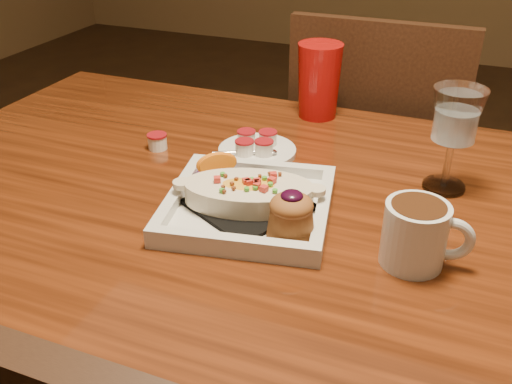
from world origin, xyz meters
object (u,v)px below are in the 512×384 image
at_px(table, 305,266).
at_px(coffee_mug, 417,232).
at_px(chair_far, 375,175).
at_px(red_tumbler, 319,81).
at_px(goblet, 456,121).
at_px(plate, 253,200).
at_px(saucer, 256,148).

relative_size(table, coffee_mug, 12.72).
relative_size(chair_far, red_tumbler, 6.09).
relative_size(table, goblet, 8.77).
bearing_deg(red_tumbler, table, -75.68).
xyz_separation_m(plate, goblet, (0.26, 0.19, 0.09)).
xyz_separation_m(coffee_mug, goblet, (0.02, 0.22, 0.07)).
distance_m(chair_far, plate, 0.72).
bearing_deg(table, goblet, 41.68).
bearing_deg(saucer, goblet, -0.71).
bearing_deg(goblet, coffee_mug, -94.40).
height_order(plate, red_tumbler, red_tumbler).
bearing_deg(table, red_tumbler, 104.32).
distance_m(plate, saucer, 0.21).
relative_size(table, chair_far, 1.61).
bearing_deg(coffee_mug, red_tumbler, 112.25).
xyz_separation_m(chair_far, red_tumbler, (-0.10, -0.24, 0.32)).
relative_size(chair_far, plate, 3.29).
height_order(chair_far, coffee_mug, chair_far).
bearing_deg(red_tumbler, goblet, -38.61).
bearing_deg(goblet, plate, -143.17).
bearing_deg(plate, coffee_mug, -17.54).
distance_m(table, red_tumbler, 0.44).
bearing_deg(table, plate, -157.69).
bearing_deg(red_tumbler, chair_far, 67.82).
relative_size(plate, red_tumbler, 1.85).
height_order(goblet, saucer, goblet).
height_order(chair_far, saucer, chair_far).
bearing_deg(plate, table, 11.76).
relative_size(plate, saucer, 1.98).
bearing_deg(goblet, saucer, 179.29).
bearing_deg(coffee_mug, goblet, 77.33).
distance_m(coffee_mug, saucer, 0.39).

